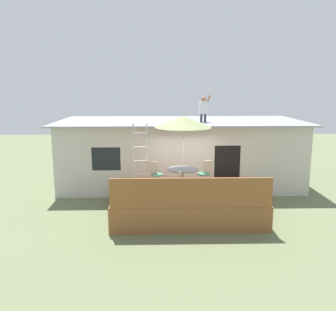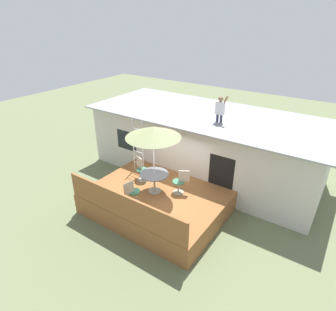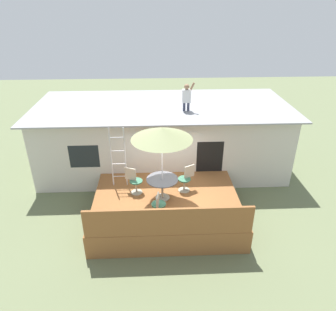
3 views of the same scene
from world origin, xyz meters
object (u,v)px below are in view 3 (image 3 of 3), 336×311
at_px(step_ladder, 118,157).
at_px(patio_chair_right, 186,179).
at_px(patio_chair_left, 134,181).
at_px(person_figure, 187,95).
at_px(patio_table, 162,183).
at_px(patio_chair_near, 158,206).
at_px(patio_umbrella, 162,134).

distance_m(step_ladder, patio_chair_right, 2.44).
bearing_deg(patio_chair_left, step_ladder, 159.57).
bearing_deg(person_figure, patio_table, -109.44).
distance_m(patio_chair_right, patio_chair_near, 1.81).
bearing_deg(patio_table, patio_umbrella, 116.57).
bearing_deg(step_ladder, patio_umbrella, -31.07).
bearing_deg(person_figure, patio_chair_left, -127.83).
bearing_deg(patio_chair_left, patio_chair_near, -38.76).
bearing_deg(patio_chair_right, person_figure, -123.77).
bearing_deg(patio_chair_right, patio_table, -0.00).
bearing_deg(person_figure, step_ladder, -140.79).
height_order(person_figure, patio_chair_right, person_figure).
relative_size(person_figure, patio_chair_near, 1.21).
bearing_deg(patio_chair_left, patio_chair_right, 24.69).
xyz_separation_m(step_ladder, patio_chair_near, (1.33, -1.95, -0.64)).
bearing_deg(patio_chair_near, patio_table, 0.00).
height_order(patio_chair_right, patio_chair_near, same).
relative_size(person_figure, patio_chair_right, 1.21).
distance_m(step_ladder, patio_chair_left, 0.97).
xyz_separation_m(patio_chair_right, patio_chair_near, (-0.98, -1.52, 0.00)).
relative_size(patio_chair_left, patio_chair_near, 1.00).
distance_m(patio_umbrella, patio_chair_right, 2.11).
height_order(patio_chair_left, patio_chair_near, same).
distance_m(step_ladder, patio_chair_near, 2.45).
bearing_deg(patio_umbrella, patio_chair_right, 28.92).
bearing_deg(step_ladder, patio_chair_left, -42.99).
xyz_separation_m(patio_umbrella, person_figure, (1.04, 2.95, 0.29)).
xyz_separation_m(person_figure, patio_chair_near, (-1.19, -4.01, -2.18)).
height_order(patio_table, patio_chair_right, patio_chair_right).
bearing_deg(patio_chair_near, patio_umbrella, 0.00).
height_order(patio_umbrella, patio_chair_near, patio_umbrella).
relative_size(patio_table, step_ladder, 0.47).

